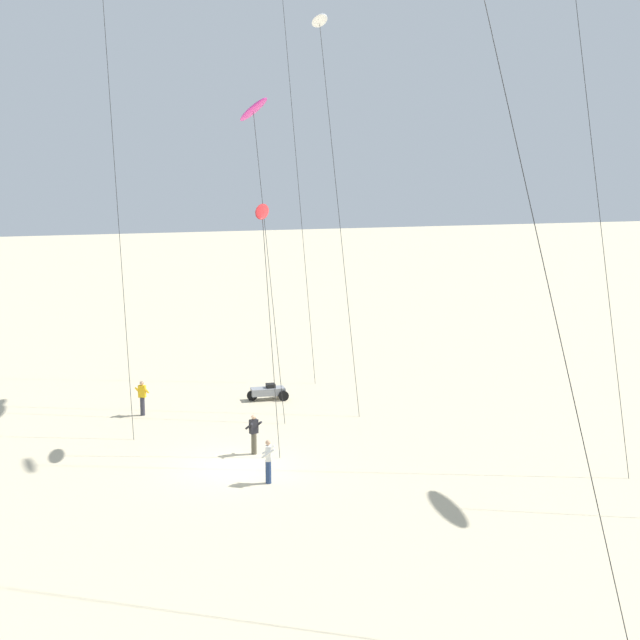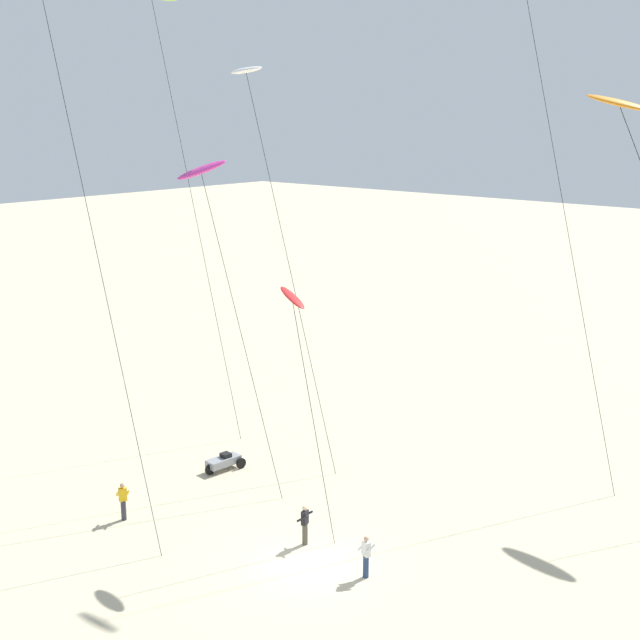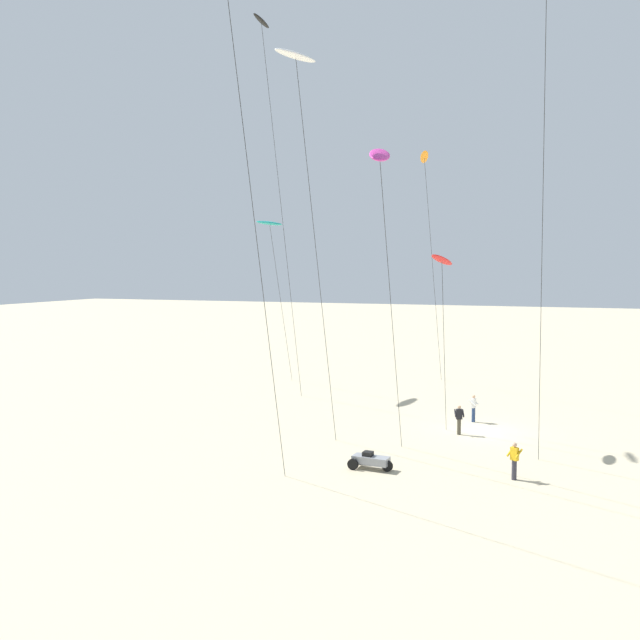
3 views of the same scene
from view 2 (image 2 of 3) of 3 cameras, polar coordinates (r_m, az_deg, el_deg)
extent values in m
plane|color=beige|center=(34.63, -0.70, -15.73)|extent=(260.00, 260.00, 0.00)
cylinder|color=#262626|center=(46.01, -8.08, 6.38)|extent=(5.95, 0.08, 22.56)
ellipsoid|color=#D8339E|center=(39.59, -7.81, 9.71)|extent=(3.10, 1.25, 1.43)
cylinder|color=#262626|center=(38.99, -5.15, -1.07)|extent=(4.82, 0.07, 14.24)
cylinder|color=#262626|center=(34.41, -14.49, 4.60)|extent=(6.37, 0.09, 23.67)
cylinder|color=#262626|center=(40.20, 15.82, 6.33)|extent=(6.50, 0.09, 24.46)
ellipsoid|color=white|center=(42.60, -4.87, 16.00)|extent=(2.92, 1.55, 0.49)
cylinder|color=#262626|center=(41.30, -1.90, 2.97)|extent=(5.64, 0.08, 18.68)
ellipsoid|color=orange|center=(29.95, 19.05, 13.30)|extent=(2.16, 1.10, 0.79)
ellipsoid|color=red|center=(34.11, -1.83, 1.48)|extent=(1.99, 1.23, 0.82)
cylinder|color=#262626|center=(34.77, -0.42, -6.75)|extent=(2.26, 0.05, 9.74)
cylinder|color=navy|center=(33.64, 3.02, -15.83)|extent=(0.22, 0.22, 0.88)
cube|color=white|center=(33.29, 3.04, -14.74)|extent=(0.39, 0.30, 0.58)
sphere|color=tan|center=(33.10, 3.05, -14.13)|extent=(0.20, 0.20, 0.20)
cylinder|color=white|center=(33.11, 3.26, -14.81)|extent=(0.25, 0.50, 0.39)
cylinder|color=white|center=(33.43, 2.83, -14.51)|extent=(0.25, 0.50, 0.39)
cylinder|color=#4C4738|center=(35.82, -0.99, -13.86)|extent=(0.22, 0.22, 0.88)
cube|color=black|center=(35.49, -1.00, -12.82)|extent=(0.29, 0.38, 0.58)
sphere|color=tan|center=(35.31, -1.00, -12.24)|extent=(0.20, 0.20, 0.20)
cylinder|color=black|center=(35.29, -1.15, -12.89)|extent=(0.51, 0.23, 0.39)
cylinder|color=black|center=(35.65, -0.84, -12.60)|extent=(0.51, 0.23, 0.39)
cylinder|color=#33333D|center=(38.64, -12.75, -12.06)|extent=(0.22, 0.22, 0.88)
cube|color=gold|center=(38.34, -12.81, -11.08)|extent=(0.34, 0.39, 0.58)
sphere|color=tan|center=(38.17, -12.84, -10.53)|extent=(0.20, 0.20, 0.20)
cylinder|color=gold|center=(38.30, -13.15, -11.04)|extent=(0.48, 0.33, 0.39)
cylinder|color=gold|center=(38.34, -12.48, -10.98)|extent=(0.48, 0.33, 0.39)
cube|color=gray|center=(42.79, -6.35, -9.19)|extent=(0.86, 1.76, 0.36)
cube|color=black|center=(42.76, -6.20, -8.79)|extent=(0.48, 0.48, 0.20)
cylinder|color=black|center=(42.42, -7.22, -9.69)|extent=(0.17, 0.53, 0.52)
cylinder|color=black|center=(42.93, -5.20, -9.34)|extent=(0.17, 0.53, 0.52)
cylinder|color=black|center=(43.60, -5.95, -8.99)|extent=(0.17, 0.53, 0.52)
camera|label=1|loc=(19.31, 74.75, -13.51)|focal=48.08mm
camera|label=3|loc=(61.79, -31.37, 4.57)|focal=37.21mm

